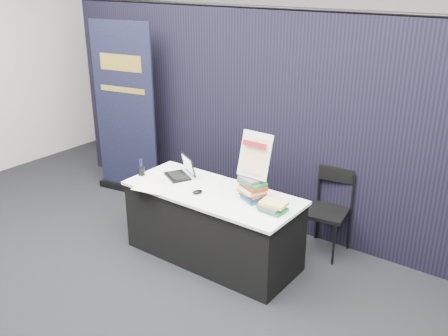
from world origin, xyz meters
TOP-DOWN VIEW (x-y plane):
  - floor at (0.00, 0.00)m, footprint 8.00×8.00m
  - wall_back at (0.00, 4.00)m, footprint 8.00×0.02m
  - drape_partition at (0.00, 1.60)m, footprint 6.00×0.08m
  - display_table at (0.00, 0.55)m, footprint 1.80×0.75m
  - laptop at (-0.51, 0.65)m, footprint 0.35×0.36m
  - mouse at (-0.08, 0.42)m, footprint 0.11×0.13m
  - brochure_left at (-0.54, 0.25)m, footprint 0.38×0.30m
  - brochure_mid at (-0.52, 0.36)m, footprint 0.29×0.23m
  - brochure_right at (-0.55, 0.29)m, footprint 0.32×0.26m
  - pen_cup at (-0.86, 0.43)m, footprint 0.09×0.09m
  - book_stack_tall at (0.43, 0.61)m, footprint 0.29×0.26m
  - book_stack_short at (0.70, 0.53)m, footprint 0.22×0.17m
  - info_sign at (0.43, 0.64)m, footprint 0.32×0.16m
  - pullup_banner at (-1.91, 1.20)m, footprint 0.95×0.26m
  - stacking_chair at (0.87, 1.39)m, footprint 0.46×0.46m

SIDE VIEW (x-z plane):
  - floor at x=0.00m, z-range 0.00..0.00m
  - display_table at x=0.00m, z-range 0.00..0.75m
  - stacking_chair at x=0.87m, z-range 0.05..0.94m
  - brochure_mid at x=-0.52m, z-range 0.75..0.75m
  - brochure_right at x=-0.55m, z-range 0.75..0.75m
  - brochure_left at x=-0.54m, z-range 0.75..0.75m
  - mouse at x=-0.08m, z-range 0.75..0.78m
  - pen_cup at x=-0.86m, z-range 0.75..0.84m
  - book_stack_short at x=0.70m, z-range 0.75..0.85m
  - laptop at x=-0.51m, z-range 0.69..0.92m
  - book_stack_tall at x=0.43m, z-range 0.75..0.98m
  - pullup_banner at x=-1.91m, z-range -0.13..2.10m
  - info_sign at x=0.43m, z-range 0.97..1.41m
  - drape_partition at x=0.00m, z-range 0.00..2.40m
  - wall_back at x=0.00m, z-range 0.00..3.50m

